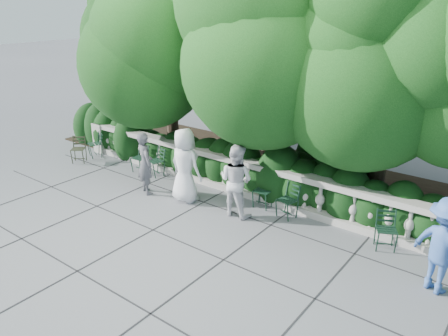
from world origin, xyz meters
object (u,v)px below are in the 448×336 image
Objects in this scene: chair_b at (137,173)px; person_older_blue at (444,246)px; person_casual_man at (236,180)px; chair_d at (282,219)px; chair_weathered at (79,164)px; chair_a at (92,157)px; chair_c at (152,176)px; person_woman_grey at (145,163)px; person_businessman at (185,165)px; chair_f at (385,252)px; chair_e at (260,209)px.

person_older_blue is (8.45, -0.57, 0.89)m from chair_b.
chair_b is 0.48× the size of person_casual_man.
chair_weathered is at bearing -162.67° from chair_d.
chair_a is 1.00× the size of chair_d.
person_older_blue is (10.70, -0.62, 0.89)m from chair_a.
chair_c is at bearing -168.12° from chair_d.
person_businessman is at bearing -142.31° from person_woman_grey.
person_older_blue is (6.05, -0.08, -0.07)m from person_businessman.
chair_f is at bearing -147.69° from person_woman_grey.
person_older_blue is at bearing -38.48° from chair_weathered.
person_businessman is at bearing 159.48° from chair_f.
chair_a and chair_e have the same top height.
chair_f is 0.48× the size of person_casual_man.
person_woman_grey reaches higher than chair_e.
person_woman_grey is at bearing -35.66° from chair_b.
chair_a is at bearing 152.87° from chair_f.
chair_e is 0.47× the size of person_older_blue.
person_woman_grey reaches higher than chair_f.
chair_b is 1.00× the size of chair_f.
chair_d is 1.00× the size of chair_e.
person_older_blue is at bearing 21.07° from chair_a.
chair_c is at bearing 177.71° from chair_e.
chair_d and chair_e have the same top height.
chair_e is (3.67, 0.11, 0.00)m from chair_c.
person_woman_grey is at bearing 6.84° from person_casual_man.
chair_d is at bearing -12.62° from chair_e.
person_older_blue is at bearing -177.52° from person_businessman.
chair_d is (4.91, 0.10, 0.00)m from chair_b.
person_businessman reaches higher than chair_e.
chair_d is 2.75m from person_businessman.
chair_d is 1.00× the size of chair_weathered.
person_casual_man reaches higher than chair_e.
chair_weathered is (-9.42, -0.68, 0.00)m from chair_f.
chair_b is 4.91m from chair_d.
chair_f is 9.44m from chair_weathered.
chair_b is 2.63m from person_businessman.
person_casual_man reaches higher than chair_b.
chair_e is 0.50× the size of person_woman_grey.
chair_b is 8.51m from person_older_blue.
chair_d is 0.50× the size of person_woman_grey.
chair_b is 4.21m from chair_e.
person_businessman reaches higher than person_older_blue.
chair_c is 0.44× the size of person_businessman.
chair_f is 0.44× the size of person_businessman.
chair_f is 6.20m from person_woman_grey.
chair_b is at bearing 23.23° from chair_a.
chair_f is (9.58, 0.06, 0.00)m from chair_a.
chair_e and chair_f have the same top height.
chair_a and chair_c have the same top height.
person_businessman reaches higher than chair_b.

